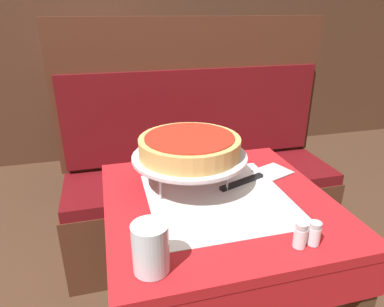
{
  "coord_description": "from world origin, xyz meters",
  "views": [
    {
      "loc": [
        -0.31,
        -0.87,
        1.3
      ],
      "look_at": [
        -0.07,
        0.07,
        0.88
      ],
      "focal_mm": 32.0,
      "sensor_mm": 36.0,
      "label": 1
    }
  ],
  "objects_px": {
    "dining_table_rear": "(115,105)",
    "pizza_pan_stand": "(190,158)",
    "condiment_caddy": "(121,84)",
    "pizza_server": "(259,176)",
    "pepper_shaker": "(314,233)",
    "booth_bench": "(200,187)",
    "dining_table_front": "(217,226)",
    "water_glass_near": "(151,248)",
    "salt_shaker": "(300,235)",
    "deep_dish_pizza": "(190,146)"
  },
  "relations": [
    {
      "from": "dining_table_rear",
      "to": "pizza_pan_stand",
      "type": "relative_size",
      "value": 2.04
    },
    {
      "from": "pizza_pan_stand",
      "to": "condiment_caddy",
      "type": "relative_size",
      "value": 2.13
    },
    {
      "from": "pizza_server",
      "to": "condiment_caddy",
      "type": "bearing_deg",
      "value": 102.91
    },
    {
      "from": "pizza_pan_stand",
      "to": "condiment_caddy",
      "type": "distance_m",
      "value": 1.57
    },
    {
      "from": "dining_table_rear",
      "to": "pepper_shaker",
      "type": "height_order",
      "value": "pepper_shaker"
    },
    {
      "from": "booth_bench",
      "to": "pizza_pan_stand",
      "type": "distance_m",
      "value": 0.86
    },
    {
      "from": "dining_table_rear",
      "to": "pizza_server",
      "type": "height_order",
      "value": "pizza_server"
    },
    {
      "from": "booth_bench",
      "to": "pepper_shaker",
      "type": "relative_size",
      "value": 23.65
    },
    {
      "from": "dining_table_front",
      "to": "pizza_server",
      "type": "distance_m",
      "value": 0.23
    },
    {
      "from": "pepper_shaker",
      "to": "booth_bench",
      "type": "bearing_deg",
      "value": 89.33
    },
    {
      "from": "water_glass_near",
      "to": "condiment_caddy",
      "type": "bearing_deg",
      "value": 87.96
    },
    {
      "from": "dining_table_front",
      "to": "booth_bench",
      "type": "bearing_deg",
      "value": 77.76
    },
    {
      "from": "booth_bench",
      "to": "condiment_caddy",
      "type": "relative_size",
      "value": 8.54
    },
    {
      "from": "dining_table_front",
      "to": "condiment_caddy",
      "type": "relative_size",
      "value": 4.38
    },
    {
      "from": "pepper_shaker",
      "to": "condiment_caddy",
      "type": "bearing_deg",
      "value": 99.77
    },
    {
      "from": "pepper_shaker",
      "to": "salt_shaker",
      "type": "bearing_deg",
      "value": 180.0
    },
    {
      "from": "dining_table_rear",
      "to": "booth_bench",
      "type": "xyz_separation_m",
      "value": [
        0.4,
        -0.93,
        -0.27
      ]
    },
    {
      "from": "condiment_caddy",
      "to": "water_glass_near",
      "type": "bearing_deg",
      "value": -92.04
    },
    {
      "from": "water_glass_near",
      "to": "pizza_pan_stand",
      "type": "bearing_deg",
      "value": 63.39
    },
    {
      "from": "dining_table_front",
      "to": "condiment_caddy",
      "type": "distance_m",
      "value": 1.68
    },
    {
      "from": "dining_table_rear",
      "to": "deep_dish_pizza",
      "type": "xyz_separation_m",
      "value": [
        0.17,
        -1.6,
        0.26
      ]
    },
    {
      "from": "pizza_pan_stand",
      "to": "water_glass_near",
      "type": "distance_m",
      "value": 0.41
    },
    {
      "from": "pizza_pan_stand",
      "to": "water_glass_near",
      "type": "bearing_deg",
      "value": -116.61
    },
    {
      "from": "dining_table_rear",
      "to": "pizza_server",
      "type": "xyz_separation_m",
      "value": [
        0.42,
        -1.6,
        0.13
      ]
    },
    {
      "from": "deep_dish_pizza",
      "to": "dining_table_front",
      "type": "bearing_deg",
      "value": -57.44
    },
    {
      "from": "dining_table_rear",
      "to": "booth_bench",
      "type": "bearing_deg",
      "value": -66.49
    },
    {
      "from": "salt_shaker",
      "to": "pepper_shaker",
      "type": "distance_m",
      "value": 0.04
    },
    {
      "from": "water_glass_near",
      "to": "pizza_server",
      "type": "bearing_deg",
      "value": 39.91
    },
    {
      "from": "dining_table_front",
      "to": "dining_table_rear",
      "type": "height_order",
      "value": "dining_table_front"
    },
    {
      "from": "pizza_server",
      "to": "pepper_shaker",
      "type": "distance_m",
      "value": 0.37
    },
    {
      "from": "deep_dish_pizza",
      "to": "pepper_shaker",
      "type": "bearing_deg",
      "value": -59.44
    },
    {
      "from": "booth_bench",
      "to": "pizza_pan_stand",
      "type": "height_order",
      "value": "booth_bench"
    },
    {
      "from": "dining_table_front",
      "to": "water_glass_near",
      "type": "xyz_separation_m",
      "value": [
        -0.25,
        -0.26,
        0.16
      ]
    },
    {
      "from": "salt_shaker",
      "to": "pizza_pan_stand",
      "type": "bearing_deg",
      "value": 115.95
    },
    {
      "from": "booth_bench",
      "to": "deep_dish_pizza",
      "type": "bearing_deg",
      "value": -109.14
    },
    {
      "from": "pizza_pan_stand",
      "to": "deep_dish_pizza",
      "type": "relative_size",
      "value": 1.15
    },
    {
      "from": "deep_dish_pizza",
      "to": "pizza_server",
      "type": "distance_m",
      "value": 0.28
    },
    {
      "from": "deep_dish_pizza",
      "to": "pizza_server",
      "type": "height_order",
      "value": "deep_dish_pizza"
    },
    {
      "from": "deep_dish_pizza",
      "to": "booth_bench",
      "type": "bearing_deg",
      "value": 70.86
    },
    {
      "from": "pizza_pan_stand",
      "to": "water_glass_near",
      "type": "relative_size",
      "value": 3.14
    },
    {
      "from": "dining_table_front",
      "to": "pizza_pan_stand",
      "type": "distance_m",
      "value": 0.24
    },
    {
      "from": "booth_bench",
      "to": "pizza_pan_stand",
      "type": "bearing_deg",
      "value": -109.14
    },
    {
      "from": "salt_shaker",
      "to": "condiment_caddy",
      "type": "xyz_separation_m",
      "value": [
        -0.29,
        1.94,
        0.01
      ]
    },
    {
      "from": "water_glass_near",
      "to": "salt_shaker",
      "type": "distance_m",
      "value": 0.36
    },
    {
      "from": "dining_table_front",
      "to": "water_glass_near",
      "type": "height_order",
      "value": "water_glass_near"
    },
    {
      "from": "dining_table_front",
      "to": "pizza_pan_stand",
      "type": "relative_size",
      "value": 2.05
    },
    {
      "from": "deep_dish_pizza",
      "to": "water_glass_near",
      "type": "height_order",
      "value": "deep_dish_pizza"
    },
    {
      "from": "pizza_server",
      "to": "water_glass_near",
      "type": "relative_size",
      "value": 2.57
    },
    {
      "from": "condiment_caddy",
      "to": "pepper_shaker",
      "type": "bearing_deg",
      "value": -80.23
    },
    {
      "from": "deep_dish_pizza",
      "to": "salt_shaker",
      "type": "distance_m",
      "value": 0.43
    }
  ]
}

